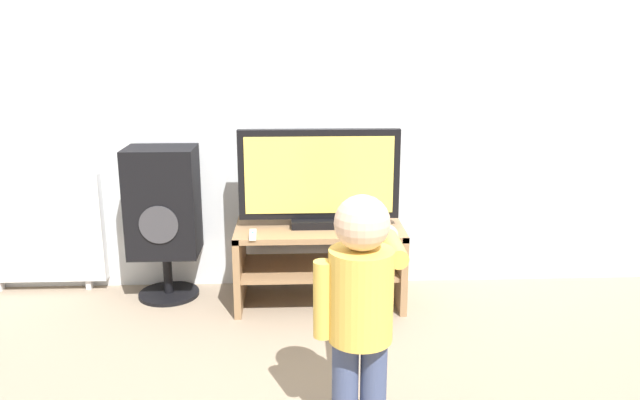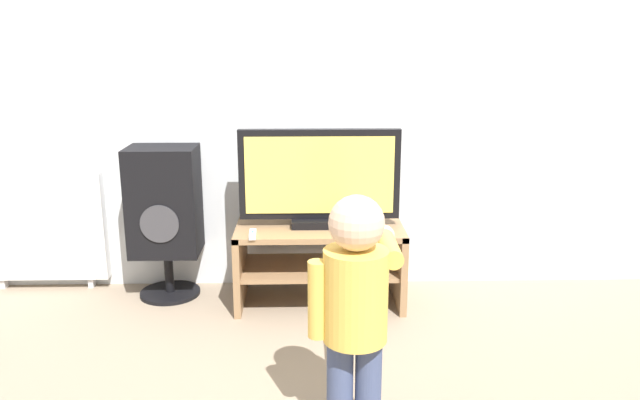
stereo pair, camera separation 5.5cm
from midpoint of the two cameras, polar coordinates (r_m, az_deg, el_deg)
The scene contains 9 objects.
ground_plane at distance 3.31m, azimuth 0.54°, elevation -10.78°, with size 16.00×16.00×0.00m, color gray.
wall_back at distance 3.53m, azimuth 0.29°, elevation 12.66°, with size 10.00×0.06×2.60m.
tv_stand at distance 3.41m, azimuth 0.42°, elevation -4.81°, with size 0.90×0.45×0.44m.
television at distance 3.32m, azimuth 0.43°, elevation 1.94°, with size 0.86×0.20×0.52m.
game_console at distance 3.28m, azimuth 4.65°, elevation -2.44°, with size 0.05×0.17×0.05m.
remote_primary at distance 3.21m, azimuth -5.69°, elevation -3.13°, with size 0.04×0.13×0.03m.
child at distance 2.24m, azimuth 4.01°, elevation -8.77°, with size 0.34×0.50×0.90m.
speaker_tower at distance 3.53m, azimuth -13.59°, elevation -0.43°, with size 0.38×0.34×0.85m.
radiator at distance 3.90m, azimuth -23.76°, elevation -2.23°, with size 0.73×0.08×0.69m.
Camera 2 is at (-0.08, -2.99, 1.42)m, focal length 35.00 mm.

